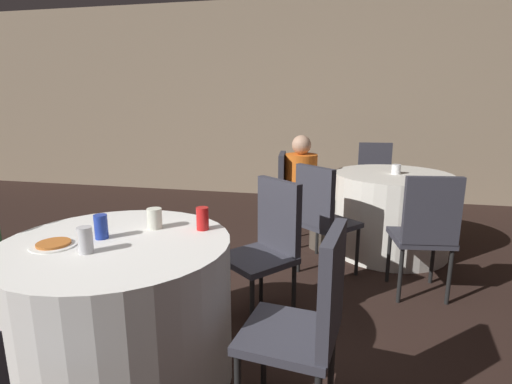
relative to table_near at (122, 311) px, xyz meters
name	(u,v)px	position (x,y,z in m)	size (l,w,h in m)	color
ground_plane	(154,380)	(0.16, 0.00, -0.38)	(16.00, 16.00, 0.00)	black
wall_back	(281,101)	(0.16, 4.25, 1.02)	(16.00, 0.06, 2.80)	gray
table_near	(122,311)	(0.00, 0.00, 0.00)	(1.13, 1.13, 0.76)	white
table_far	(390,213)	(1.54, 2.17, 0.00)	(1.08, 1.08, 0.76)	white
chair_near_east	(311,314)	(0.97, -0.13, 0.18)	(0.45, 0.45, 0.93)	#383842
chair_near_northeast	(269,238)	(0.63, 0.75, 0.18)	(0.56, 0.56, 0.93)	#383842
chair_far_southwest	(321,212)	(0.93, 1.45, 0.18)	(0.56, 0.56, 0.93)	#383842
chair_far_north	(375,176)	(1.46, 3.12, 0.18)	(0.44, 0.44, 0.93)	#383842
chair_far_west	(290,192)	(0.59, 2.08, 0.18)	(0.44, 0.44, 0.93)	#383842
chair_far_south	(426,227)	(1.67, 1.23, 0.18)	(0.45, 0.45, 0.93)	#383842
person_orange_shirt	(309,193)	(0.77, 2.10, 0.17)	(0.49, 0.33, 1.11)	#4C4238
pizza_plate_near	(54,244)	(-0.25, -0.12, 0.39)	(0.21, 0.21, 0.02)	white
soda_can_blue	(101,227)	(-0.09, 0.02, 0.44)	(0.07, 0.07, 0.12)	#1E38A5
soda_can_red	(202,219)	(0.36, 0.26, 0.44)	(0.07, 0.07, 0.12)	red
soda_can_silver	(85,240)	(-0.05, -0.16, 0.44)	(0.07, 0.07, 0.12)	silver
cup_near	(155,218)	(0.10, 0.23, 0.43)	(0.08, 0.08, 0.11)	silver
cup_far	(396,169)	(1.56, 2.16, 0.42)	(0.08, 0.08, 0.09)	white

